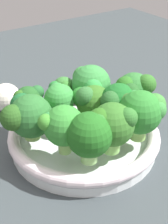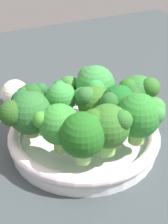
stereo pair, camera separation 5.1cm
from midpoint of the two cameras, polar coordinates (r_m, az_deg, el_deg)
ground_plane at (r=56.37cm, az=3.56°, el=-6.96°), size 130.00×130.00×2.50cm
bowl at (r=54.66cm, az=2.66°, el=-4.32°), size 24.42×24.42×3.53cm
broccoli_floret_0 at (r=58.41cm, az=-0.28°, el=4.01°), size 4.45×4.78×5.36cm
broccoli_floret_1 at (r=52.98cm, az=4.14°, el=1.68°), size 5.87×6.19×6.78cm
broccoli_floret_2 at (r=51.56cm, az=8.88°, el=1.27°), size 6.19×6.93×7.40cm
broccoli_floret_3 at (r=53.58cm, az=-1.16°, el=2.41°), size 5.58×4.95×6.76cm
broccoli_floret_4 at (r=44.68cm, az=3.40°, el=-3.71°), size 6.27×6.80×7.49cm
broccoli_floret_5 at (r=50.52cm, az=-6.78°, el=0.05°), size 7.26×7.98×7.15cm
broccoli_floret_6 at (r=46.30cm, az=7.21°, el=-2.43°), size 6.34×6.73×7.62cm
broccoli_floret_7 at (r=56.45cm, az=4.34°, el=4.57°), size 7.45×6.63×8.04cm
broccoli_floret_8 at (r=49.38cm, az=12.57°, el=-0.53°), size 7.18×7.13×7.87cm
broccoli_floret_9 at (r=46.40cm, az=-1.43°, el=-2.20°), size 5.84×6.45×7.39cm
broccoli_floret_10 at (r=55.79cm, az=-6.31°, el=2.55°), size 4.53×5.36×5.62cm
broccoli_floret_11 at (r=55.33cm, az=11.87°, el=3.15°), size 5.95×6.49×7.42cm
garlic_bulb at (r=66.23cm, az=-9.48°, el=3.07°), size 5.45×5.45×5.45cm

